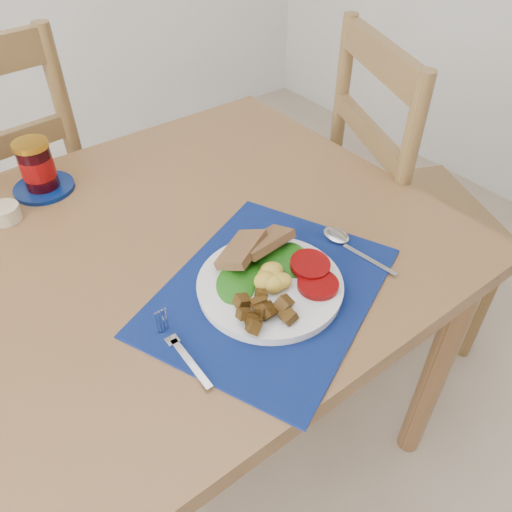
# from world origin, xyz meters

# --- Properties ---
(table) EXTENTS (1.40, 0.90, 0.75)m
(table) POSITION_xyz_m (0.00, 0.20, 0.67)
(table) COLOR brown
(table) RESTS_ON ground
(chair_end) EXTENTS (0.58, 0.59, 1.22)m
(chair_end) POSITION_xyz_m (0.89, 0.19, 0.61)
(chair_end) COLOR brown
(chair_end) RESTS_ON ground
(placemat) EXTENTS (0.53, 0.48, 0.00)m
(placemat) POSITION_xyz_m (0.23, -0.03, 0.75)
(placemat) COLOR black
(placemat) RESTS_ON table
(breakfast_plate) EXTENTS (0.25, 0.25, 0.06)m
(breakfast_plate) POSITION_xyz_m (0.23, -0.03, 0.77)
(breakfast_plate) COLOR silver
(breakfast_plate) RESTS_ON placemat
(fork) EXTENTS (0.02, 0.16, 0.00)m
(fork) POSITION_xyz_m (0.04, -0.05, 0.76)
(fork) COLOR #B2B5BA
(fork) RESTS_ON placemat
(spoon) EXTENTS (0.04, 0.18, 0.01)m
(spoon) POSITION_xyz_m (0.43, -0.02, 0.76)
(spoon) COLOR #B2B5BA
(spoon) RESTS_ON placemat
(ramekin) EXTENTS (0.06, 0.06, 0.03)m
(ramekin) POSITION_xyz_m (-0.07, 0.47, 0.77)
(ramekin) COLOR #C0AF8C
(ramekin) RESTS_ON table
(jam_on_saucer) EXTENTS (0.13, 0.13, 0.12)m
(jam_on_saucer) POSITION_xyz_m (0.03, 0.53, 0.80)
(jam_on_saucer) COLOR #051A56
(jam_on_saucer) RESTS_ON table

